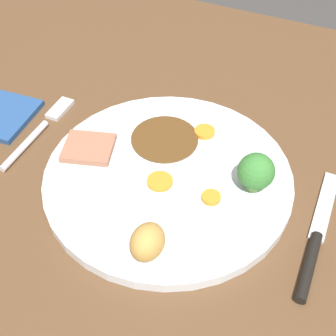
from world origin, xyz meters
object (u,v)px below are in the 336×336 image
object	(u,v)px
roast_potato_left	(147,242)
knife	(315,242)
meat_slice_main	(89,148)
broccoli_floret	(257,170)
dinner_plate	(168,178)
carrot_coin_side	(160,181)
carrot_coin_front	(205,132)
fork	(40,129)
carrot_coin_back	(211,197)

from	to	relation	value
roast_potato_left	knife	size ratio (longest dim) A/B	0.23
meat_slice_main	broccoli_floret	xyz separation A→B (cm)	(20.55, 2.69, 2.21)
dinner_plate	knife	world-z (taller)	dinner_plate
dinner_plate	carrot_coin_side	size ratio (longest dim) A/B	9.64
knife	roast_potato_left	bearing A→B (deg)	119.42
carrot_coin_side	meat_slice_main	bearing A→B (deg)	172.83
roast_potato_left	carrot_coin_front	xyz separation A→B (cm)	(-1.22, 19.38, -1.59)
dinner_plate	carrot_coin_side	xyz separation A→B (cm)	(-0.30, -1.67, 0.91)
dinner_plate	meat_slice_main	world-z (taller)	meat_slice_main
dinner_plate	fork	bearing A→B (deg)	176.34
carrot_coin_front	carrot_coin_side	distance (cm)	10.29
carrot_coin_back	broccoli_floret	bearing A→B (deg)	45.41
fork	knife	distance (cm)	37.64
carrot_coin_back	broccoli_floret	world-z (taller)	broccoli_floret
meat_slice_main	fork	xyz separation A→B (cm)	(-8.68, 1.60, -1.41)
dinner_plate	fork	xyz separation A→B (cm)	(-19.36, 1.24, -0.31)
knife	carrot_coin_back	bearing A→B (deg)	87.69
carrot_coin_back	meat_slice_main	bearing A→B (deg)	175.92
carrot_coin_side	broccoli_floret	xyz separation A→B (cm)	(10.17, 3.99, 2.40)
carrot_coin_back	carrot_coin_side	size ratio (longest dim) A/B	0.71
roast_potato_left	carrot_coin_side	xyz separation A→B (cm)	(-2.93, 9.23, -1.64)
carrot_coin_side	roast_potato_left	bearing A→B (deg)	-72.39
meat_slice_main	carrot_coin_front	xyz separation A→B (cm)	(12.09, 8.84, -0.13)
knife	fork	bearing A→B (deg)	84.51
carrot_coin_front	fork	size ratio (longest dim) A/B	0.17
carrot_coin_side	fork	world-z (taller)	carrot_coin_side
carrot_coin_back	fork	size ratio (longest dim) A/B	0.14
carrot_coin_side	fork	xyz separation A→B (cm)	(-19.06, 2.91, -1.22)
dinner_plate	meat_slice_main	xyz separation A→B (cm)	(-10.68, -0.36, 1.10)
dinner_plate	carrot_coin_back	distance (cm)	6.32
carrot_coin_back	knife	xyz separation A→B (cm)	(12.10, -0.34, -1.22)
meat_slice_main	broccoli_floret	bearing A→B (deg)	7.45
meat_slice_main	carrot_coin_side	bearing A→B (deg)	-7.17
meat_slice_main	carrot_coin_front	world-z (taller)	meat_slice_main
meat_slice_main	carrot_coin_back	bearing A→B (deg)	-4.08
carrot_coin_front	dinner_plate	bearing A→B (deg)	-99.45
carrot_coin_side	fork	bearing A→B (deg)	171.33
carrot_coin_back	broccoli_floret	distance (cm)	5.93
broccoli_floret	knife	world-z (taller)	broccoli_floret
carrot_coin_front	fork	distance (cm)	22.04
carrot_coin_front	fork	xyz separation A→B (cm)	(-20.77, -7.24, -1.28)
broccoli_floret	meat_slice_main	bearing A→B (deg)	-172.55
dinner_plate	carrot_coin_front	world-z (taller)	carrot_coin_front
roast_potato_left	carrot_coin_back	distance (cm)	10.08
dinner_plate	broccoli_floret	bearing A→B (deg)	13.26
broccoli_floret	fork	world-z (taller)	broccoli_floret
fork	broccoli_floret	bearing A→B (deg)	-88.25
broccoli_floret	knife	distance (cm)	9.95
dinner_plate	roast_potato_left	distance (cm)	11.50
carrot_coin_side	knife	xyz separation A→B (cm)	(18.45, -0.22, -1.16)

